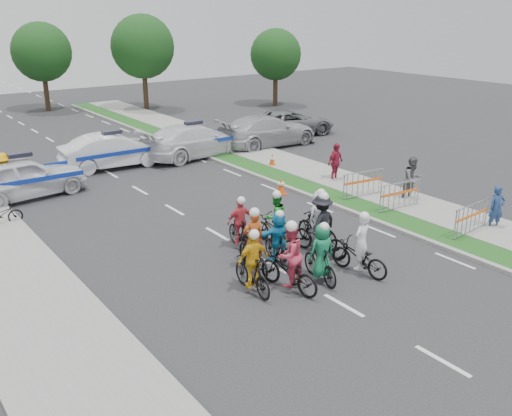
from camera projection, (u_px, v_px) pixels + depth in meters
ground at (344, 305)px, 14.49m from camera, size 90.00×90.00×0.00m
curb_right at (348, 211)px, 21.12m from camera, size 0.20×60.00×0.12m
grass_strip at (361, 207)px, 21.51m from camera, size 1.20×60.00×0.11m
sidewalk_right at (393, 198)px, 22.50m from camera, size 2.40×60.00×0.13m
sidewalk_left at (25, 299)px, 14.68m from camera, size 3.00×60.00×0.13m
rider_0 at (360, 253)px, 16.04m from camera, size 0.95×1.94×1.89m
rider_1 at (321, 258)px, 15.58m from camera, size 0.81×1.73×1.76m
rider_2 at (289, 265)px, 15.04m from camera, size 1.02×2.06×2.01m
rider_3 at (253, 268)px, 14.94m from camera, size 0.94×1.76×1.82m
rider_4 at (321, 231)px, 17.26m from camera, size 1.22×2.08×2.03m
rider_5 at (278, 241)px, 16.60m from camera, size 1.42×1.69×1.72m
rider_6 at (253, 250)px, 16.19m from camera, size 1.04×2.01×1.96m
rider_7 at (318, 224)px, 17.91m from camera, size 0.81×1.83×1.92m
rider_8 at (275, 225)px, 17.97m from camera, size 0.80×1.84×1.85m
rider_9 at (240, 228)px, 17.72m from camera, size 0.92×1.71×1.74m
police_car_0 at (23, 178)px, 22.47m from camera, size 5.12×2.58×1.67m
police_car_1 at (113, 151)px, 26.81m from camera, size 4.99×2.05×1.61m
police_car_2 at (194, 141)px, 28.77m from camera, size 5.98×2.99×1.67m
civilian_sedan at (267, 131)px, 31.03m from camera, size 5.81×2.46×1.67m
civilian_suv at (290, 122)px, 33.86m from camera, size 5.75×3.37×1.50m
spectator_0 at (497, 208)px, 19.22m from camera, size 0.66×0.56×1.55m
spectator_1 at (412, 179)px, 22.08m from camera, size 0.93×0.76×1.77m
spectator_2 at (335, 163)px, 24.58m from camera, size 1.06×0.61×1.71m
marshal_hiviz at (4, 177)px, 22.13m from camera, size 1.40×1.08×1.91m
barrier_0 at (471, 220)px, 18.75m from camera, size 2.03×0.64×1.12m
barrier_1 at (400, 197)px, 21.06m from camera, size 2.04×0.67×1.12m
barrier_2 at (363, 185)px, 22.46m from camera, size 2.05×0.75×1.12m
cone_0 at (281, 186)px, 23.06m from camera, size 0.40×0.40×0.70m
cone_1 at (272, 161)px, 26.92m from camera, size 0.40×0.40×0.70m
parked_bike at (0, 215)px, 19.65m from camera, size 1.52×0.53×0.80m
tree_1 at (143, 47)px, 40.87m from camera, size 4.55×4.55×6.82m
tree_2 at (276, 55)px, 43.05m from camera, size 3.85×3.85×5.77m
tree_4 at (42, 52)px, 40.71m from camera, size 4.20×4.20×6.30m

